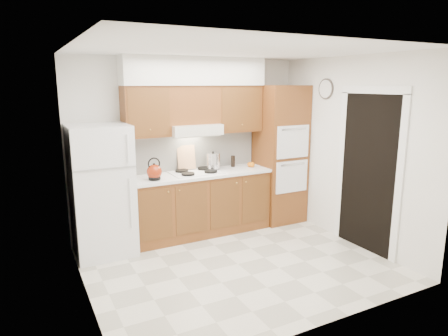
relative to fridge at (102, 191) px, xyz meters
name	(u,v)px	position (x,y,z in m)	size (l,w,h in m)	color
floor	(238,264)	(1.41, -1.14, -0.86)	(3.60, 3.60, 0.00)	beige
ceiling	(239,50)	(1.41, -1.14, 1.74)	(3.60, 3.60, 0.00)	white
wall_back	(190,146)	(1.41, 0.36, 0.44)	(3.60, 0.02, 2.60)	white
wall_left	(80,180)	(-0.40, -1.14, 0.44)	(0.02, 3.00, 2.60)	white
wall_right	(350,151)	(3.21, -1.14, 0.44)	(0.02, 3.00, 2.60)	white
fridge	(102,191)	(0.00, 0.00, 0.00)	(0.75, 0.72, 1.72)	white
base_cabinets	(200,204)	(1.43, 0.06, -0.41)	(2.11, 0.60, 0.90)	brown
countertop	(200,174)	(1.43, 0.05, 0.06)	(2.13, 0.62, 0.04)	white
backsplash	(192,151)	(1.43, 0.34, 0.36)	(2.11, 0.03, 0.56)	white
oven_cabinet	(280,154)	(2.85, 0.03, 0.24)	(0.70, 0.65, 2.20)	brown
upper_cab_left	(146,112)	(0.69, 0.19, 0.99)	(0.63, 0.33, 0.70)	brown
upper_cab_right	(236,109)	(2.12, 0.19, 0.99)	(0.73, 0.33, 0.70)	brown
range_hood	(194,129)	(1.38, 0.13, 0.71)	(0.75, 0.45, 0.15)	silver
upper_cab_over_hood	(192,105)	(1.38, 0.19, 1.06)	(0.75, 0.33, 0.55)	brown
soffit	(195,71)	(1.43, 0.18, 1.54)	(2.13, 0.36, 0.40)	silver
cooktop	(196,172)	(1.38, 0.07, 0.09)	(0.74, 0.50, 0.01)	white
doorway	(368,174)	(3.19, -1.49, 0.19)	(0.02, 0.90, 2.10)	black
wall_clock	(326,89)	(3.19, -0.59, 1.29)	(0.30, 0.30, 0.02)	#3F3833
kettle	(154,172)	(0.70, -0.07, 0.19)	(0.21, 0.21, 0.21)	maroon
cutting_board	(186,157)	(1.32, 0.30, 0.28)	(0.27, 0.02, 0.36)	tan
stock_pot	(213,161)	(1.69, 0.14, 0.22)	(0.21, 0.21, 0.22)	silver
condiment_a	(214,161)	(1.78, 0.27, 0.19)	(0.06, 0.06, 0.22)	black
condiment_b	(217,162)	(1.82, 0.26, 0.17)	(0.06, 0.06, 0.18)	black
condiment_c	(233,161)	(2.07, 0.21, 0.17)	(0.06, 0.06, 0.18)	black
orange_near	(252,165)	(2.31, 0.03, 0.12)	(0.08, 0.08, 0.08)	orange
orange_far	(250,164)	(2.30, 0.07, 0.12)	(0.08, 0.08, 0.08)	orange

